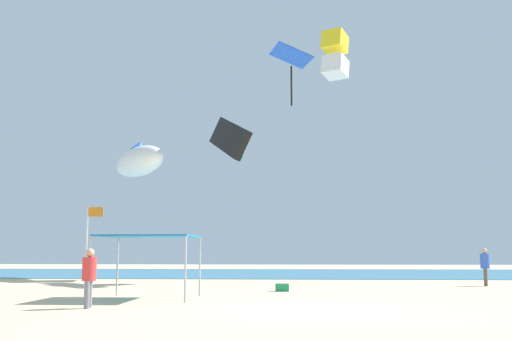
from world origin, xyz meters
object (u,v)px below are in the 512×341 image
object	(u,v)px
kite_diamond_blue	(291,58)
kite_inflatable_white	(139,161)
banner_flag	(89,242)
canopy_tent	(150,238)
kite_parafoil_black	(229,138)
cooler_box	(282,287)
kite_box_yellow	(335,55)
person_near_tent	(485,264)
person_leftmost	(89,273)

from	to	relation	value
kite_diamond_blue	kite_inflatable_white	xyz separation A→B (m)	(-9.82, -1.56, -7.19)
banner_flag	canopy_tent	bearing A→B (deg)	-18.87
kite_diamond_blue	kite_parafoil_black	xyz separation A→B (m)	(-3.48, -6.34, -6.71)
cooler_box	kite_box_yellow	distance (m)	16.59
person_near_tent	canopy_tent	bearing A→B (deg)	140.88
cooler_box	canopy_tent	bearing A→B (deg)	-138.64
kite_box_yellow	kite_parafoil_black	bearing A→B (deg)	50.35
person_leftmost	canopy_tent	bearing A→B (deg)	-21.27
cooler_box	kite_diamond_blue	bearing A→B (deg)	87.81
cooler_box	kite_parafoil_black	distance (m)	10.74
person_near_tent	banner_flag	size ratio (longest dim) A/B	0.55
person_leftmost	cooler_box	bearing A→B (deg)	-42.46
person_leftmost	cooler_box	world-z (taller)	person_leftmost
banner_flag	cooler_box	xyz separation A→B (m)	(7.09, 3.21, -1.82)
cooler_box	kite_diamond_blue	world-z (taller)	kite_diamond_blue
person_near_tent	kite_inflatable_white	bearing A→B (deg)	89.13
canopy_tent	cooler_box	distance (m)	6.43
person_near_tent	kite_inflatable_white	xyz separation A→B (m)	(-18.94, 7.48, 6.30)
kite_diamond_blue	kite_box_yellow	size ratio (longest dim) A/B	1.35
kite_box_yellow	kite_inflatable_white	bearing A→B (deg)	17.51
kite_box_yellow	person_near_tent	bearing A→B (deg)	168.62
banner_flag	kite_inflatable_white	size ratio (longest dim) A/B	0.50
canopy_tent	kite_parafoil_black	xyz separation A→B (m)	(1.63, 10.98, 5.74)
canopy_tent	kite_box_yellow	distance (m)	19.28
canopy_tent	person_near_tent	bearing A→B (deg)	30.20
cooler_box	kite_inflatable_white	xyz separation A→B (m)	(-9.31, 11.70, 7.17)
canopy_tent	kite_box_yellow	xyz separation A→B (m)	(7.75, 13.54, 11.32)
person_near_tent	kite_diamond_blue	distance (m)	18.63
kite_box_yellow	cooler_box	bearing A→B (deg)	99.31
cooler_box	kite_inflatable_white	size ratio (longest dim) A/B	0.09
banner_flag	kite_inflatable_white	bearing A→B (deg)	98.46
kite_diamond_blue	kite_inflatable_white	world-z (taller)	kite_diamond_blue
kite_inflatable_white	person_near_tent	bearing A→B (deg)	-148.81
kite_inflatable_white	kite_box_yellow	distance (m)	14.03
canopy_tent	person_near_tent	size ratio (longest dim) A/B	1.79
kite_inflatable_white	person_leftmost	bearing A→B (deg)	153.86
person_near_tent	kite_diamond_blue	world-z (taller)	kite_diamond_blue
kite_box_yellow	kite_diamond_blue	bearing A→B (deg)	-27.58
canopy_tent	banner_flag	bearing A→B (deg)	161.13
cooler_box	kite_diamond_blue	size ratio (longest dim) A/B	0.15
kite_diamond_blue	canopy_tent	bearing A→B (deg)	-33.16
person_near_tent	kite_diamond_blue	xyz separation A→B (m)	(-9.12, 9.04, 13.49)
person_leftmost	cooler_box	xyz separation A→B (m)	(5.55, 7.42, -0.84)
kite_inflatable_white	kite_box_yellow	xyz separation A→B (m)	(12.45, -2.22, 6.07)
person_near_tent	kite_parafoil_black	distance (m)	14.56
kite_diamond_blue	kite_box_yellow	xyz separation A→B (m)	(2.63, -3.78, -1.12)
person_near_tent	person_leftmost	size ratio (longest dim) A/B	1.03
cooler_box	kite_inflatable_white	distance (m)	16.59
banner_flag	kite_diamond_blue	xyz separation A→B (m)	(7.60, 16.48, 12.55)
person_leftmost	cooler_box	distance (m)	9.31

